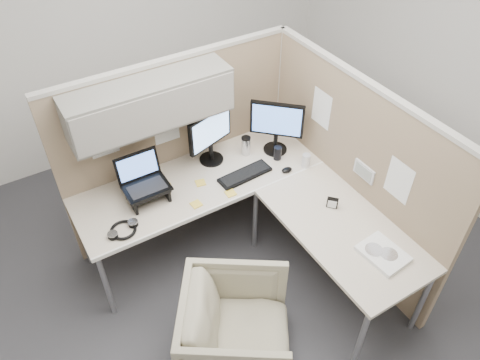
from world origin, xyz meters
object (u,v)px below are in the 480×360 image
keyboard (245,175)px  desk (251,204)px  monitor_left (210,133)px  office_chair (236,326)px

keyboard → desk: bearing=-115.3°
monitor_left → keyboard: bearing=-84.7°
office_chair → desk: bearing=-4.8°
keyboard → monitor_left: bearing=109.4°
monitor_left → desk: bearing=-104.7°
office_chair → monitor_left: size_ratio=1.57×
desk → keyboard: bearing=68.2°
monitor_left → office_chair: bearing=-129.7°
office_chair → keyboard: 1.19m
desk → monitor_left: bearing=92.8°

